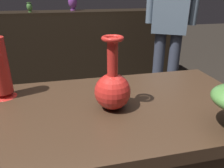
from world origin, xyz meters
The scene contains 5 objects.
back_display_shelf centered at (0.00, 2.20, 0.49)m, with size 2.60×0.40×0.99m.
vase_centerpiece centered at (0.00, -0.02, 0.89)m, with size 0.14×0.14×0.29m.
shelf_vase_left centered at (-0.52, 2.13, 1.05)m, with size 0.07×0.07×0.11m.
shelf_vase_center centered at (0.00, 2.27, 1.10)m, with size 0.11×0.11×0.20m.
visitor_near_right centered at (0.84, 1.19, 1.02)m, with size 0.41×0.32×1.73m.
Camera 1 is at (-0.17, -0.76, 1.23)m, focal length 34.89 mm.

